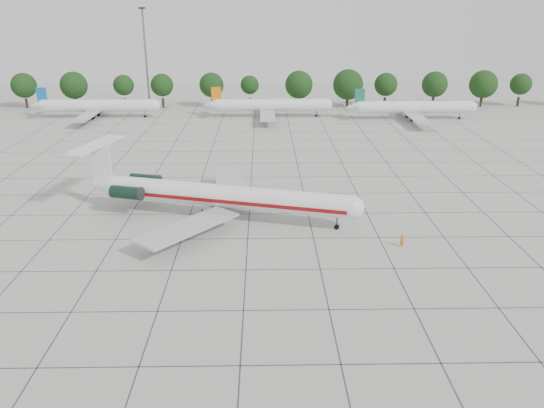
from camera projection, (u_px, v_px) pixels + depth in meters
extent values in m
plane|color=#A8A8A1|center=(248.00, 239.00, 64.30)|extent=(260.00, 260.00, 0.00)
cube|color=#383838|center=(250.00, 196.00, 78.30)|extent=(170.00, 170.00, 0.02)
cylinder|color=silver|center=(228.00, 196.00, 69.11)|extent=(32.07, 11.42, 2.97)
sphere|color=silver|center=(352.00, 207.00, 65.38)|extent=(2.97, 2.97, 2.97)
cone|color=silver|center=(101.00, 185.00, 73.35)|extent=(5.13, 4.06, 2.97)
cube|color=maroon|center=(231.00, 194.00, 70.55)|extent=(30.43, 8.37, 0.50)
cube|color=maroon|center=(224.00, 202.00, 67.83)|extent=(30.43, 8.37, 0.50)
cube|color=#B7BABC|center=(231.00, 184.00, 77.40)|extent=(6.37, 14.02, 0.27)
cube|color=#B7BABC|center=(188.00, 227.00, 62.72)|extent=(11.90, 12.99, 0.27)
cube|color=black|center=(143.00, 182.00, 73.85)|extent=(2.22, 1.65, 0.23)
cylinder|color=black|center=(145.00, 180.00, 74.42)|extent=(4.62, 2.79, 1.71)
cube|color=black|center=(129.00, 191.00, 70.18)|extent=(2.22, 1.65, 0.23)
cylinder|color=black|center=(127.00, 193.00, 69.61)|extent=(4.62, 2.79, 1.71)
cube|color=silver|center=(101.00, 163.00, 72.12)|extent=(2.85, 1.00, 5.41)
cube|color=silver|center=(95.00, 145.00, 71.36)|extent=(5.46, 11.14, 0.20)
cylinder|color=black|center=(337.00, 223.00, 66.62)|extent=(0.22, 0.22, 1.71)
cylinder|color=black|center=(337.00, 227.00, 66.81)|extent=(0.67, 0.41, 0.63)
cylinder|color=black|center=(215.00, 202.00, 72.56)|extent=(0.27, 0.27, 1.62)
cylinder|color=black|center=(215.00, 207.00, 72.82)|extent=(1.01, 0.76, 0.90)
cylinder|color=black|center=(202.00, 215.00, 68.32)|extent=(0.27, 0.27, 1.62)
cylinder|color=black|center=(203.00, 220.00, 68.58)|extent=(1.01, 0.76, 0.90)
imported|color=#C0790B|center=(402.00, 240.00, 61.90)|extent=(0.68, 0.57, 1.61)
cylinder|color=silver|center=(98.00, 106.00, 129.77)|extent=(27.20, 3.00, 3.00)
cube|color=#B7BABC|center=(95.00, 110.00, 130.18)|extent=(3.50, 27.20, 0.25)
cube|color=#0B5B9B|center=(42.00, 95.00, 128.61)|extent=(2.40, 0.25, 3.60)
cylinder|color=black|center=(98.00, 114.00, 132.74)|extent=(0.80, 0.45, 0.80)
cylinder|color=black|center=(93.00, 118.00, 128.63)|extent=(0.80, 0.45, 0.80)
cylinder|color=silver|center=(271.00, 105.00, 130.46)|extent=(27.20, 3.00, 3.00)
cube|color=#B7BABC|center=(267.00, 110.00, 130.88)|extent=(3.50, 27.20, 0.25)
cube|color=orange|center=(216.00, 95.00, 129.30)|extent=(2.40, 0.25, 3.60)
cylinder|color=black|center=(267.00, 114.00, 133.43)|extent=(0.80, 0.45, 0.80)
cylinder|color=black|center=(267.00, 117.00, 129.32)|extent=(0.80, 0.45, 0.80)
cylinder|color=silver|center=(415.00, 107.00, 127.75)|extent=(27.20, 3.00, 3.00)
cube|color=#B7BABC|center=(410.00, 112.00, 128.16)|extent=(3.50, 27.20, 0.25)
cube|color=#166548|center=(360.00, 97.00, 126.59)|extent=(2.40, 0.25, 3.60)
cylinder|color=black|center=(407.00, 116.00, 130.72)|extent=(0.80, 0.45, 0.80)
cylinder|color=black|center=(412.00, 120.00, 126.61)|extent=(0.80, 0.45, 0.80)
cylinder|color=#332114|center=(27.00, 103.00, 142.15)|extent=(0.70, 0.70, 2.50)
sphere|color=black|center=(24.00, 85.00, 140.45)|extent=(6.57, 6.57, 6.57)
cylinder|color=#332114|center=(76.00, 103.00, 142.37)|extent=(0.70, 0.70, 2.50)
sphere|color=black|center=(74.00, 85.00, 140.67)|extent=(7.15, 7.15, 7.15)
cylinder|color=#332114|center=(125.00, 103.00, 142.60)|extent=(0.70, 0.70, 2.50)
sphere|color=black|center=(124.00, 85.00, 140.89)|extent=(5.43, 5.43, 5.43)
cylinder|color=#332114|center=(163.00, 103.00, 142.77)|extent=(0.70, 0.70, 2.50)
sphere|color=black|center=(162.00, 85.00, 141.06)|extent=(5.99, 5.99, 5.99)
cylinder|color=#332114|center=(212.00, 103.00, 142.99)|extent=(0.70, 0.70, 2.50)
sphere|color=black|center=(211.00, 85.00, 141.28)|extent=(6.50, 6.50, 6.50)
cylinder|color=#332114|center=(250.00, 103.00, 143.16)|extent=(0.70, 0.70, 2.50)
sphere|color=black|center=(250.00, 85.00, 141.46)|extent=(4.93, 4.93, 4.93)
cylinder|color=#332114|center=(299.00, 102.00, 143.38)|extent=(0.70, 0.70, 2.50)
sphere|color=black|center=(299.00, 85.00, 141.68)|extent=(7.40, 7.40, 7.40)
cylinder|color=#332114|center=(347.00, 102.00, 143.60)|extent=(0.70, 0.70, 2.50)
sphere|color=black|center=(348.00, 85.00, 141.90)|extent=(8.08, 8.08, 8.08)
cylinder|color=#332114|center=(385.00, 102.00, 143.77)|extent=(0.70, 0.70, 2.50)
sphere|color=black|center=(386.00, 84.00, 142.07)|extent=(6.17, 6.17, 6.17)
cylinder|color=#332114|center=(433.00, 102.00, 143.99)|extent=(0.70, 0.70, 2.50)
sphere|color=black|center=(435.00, 84.00, 142.29)|extent=(6.82, 6.82, 6.82)
cylinder|color=#332114|center=(481.00, 102.00, 144.21)|extent=(0.70, 0.70, 2.50)
sphere|color=black|center=(483.00, 84.00, 142.51)|extent=(7.44, 7.44, 7.44)
cylinder|color=#332114|center=(518.00, 102.00, 144.39)|extent=(0.70, 0.70, 2.50)
sphere|color=black|center=(521.00, 84.00, 142.68)|extent=(5.66, 5.66, 5.66)
cylinder|color=slate|center=(146.00, 57.00, 145.18)|extent=(0.56, 0.56, 25.00)
cube|color=black|center=(142.00, 8.00, 140.62)|extent=(1.60, 1.60, 0.50)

